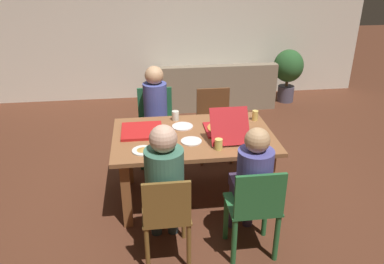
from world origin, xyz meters
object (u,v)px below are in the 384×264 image
at_px(person_1, 164,180).
at_px(drinking_glass_1, 219,144).
at_px(chair_2, 156,120).
at_px(chair_0, 254,209).
at_px(drinking_glass_2, 255,115).
at_px(pizza_box_1, 142,131).
at_px(plate_0, 260,140).
at_px(chair_3, 214,119).
at_px(plate_1, 182,126).
at_px(dining_table, 193,144).
at_px(plate_2, 191,141).
at_px(pizza_box_0, 224,128).
at_px(chair_1, 166,214).
at_px(person_2, 156,109).
at_px(potted_plant, 288,70).
at_px(person_0, 252,178).
at_px(drinking_glass_0, 175,116).
at_px(plate_3, 143,150).
at_px(couch, 212,90).

distance_m(person_1, drinking_glass_1, 0.71).
relative_size(chair_2, drinking_glass_1, 8.80).
xyz_separation_m(chair_0, drinking_glass_2, (0.33, 1.23, 0.33)).
height_order(pizza_box_1, plate_0, same).
xyz_separation_m(pizza_box_1, drinking_glass_1, (0.71, -0.48, 0.04)).
xyz_separation_m(chair_3, plate_1, (-0.48, -0.73, 0.25)).
height_order(dining_table, plate_2, plate_2).
bearing_deg(plate_2, pizza_box_1, 148.77).
distance_m(pizza_box_0, drinking_glass_2, 0.49).
bearing_deg(chair_1, plate_1, 77.28).
height_order(person_2, potted_plant, person_2).
xyz_separation_m(person_0, drinking_glass_0, (-0.54, 1.20, 0.10)).
bearing_deg(potted_plant, chair_3, -131.88).
bearing_deg(plate_3, drinking_glass_0, 62.11).
xyz_separation_m(chair_2, drinking_glass_1, (0.54, -1.30, 0.28)).
relative_size(drinking_glass_2, potted_plant, 0.12).
bearing_deg(pizza_box_1, person_0, -45.65).
relative_size(chair_2, pizza_box_0, 1.56).
bearing_deg(drinking_glass_1, drinking_glass_0, 114.44).
relative_size(chair_0, potted_plant, 0.95).
xyz_separation_m(dining_table, plate_3, (-0.51, -0.30, 0.12)).
relative_size(plate_0, plate_2, 0.97).
bearing_deg(drinking_glass_0, plate_1, -73.71).
xyz_separation_m(dining_table, pizza_box_0, (0.32, 0.01, 0.16)).
relative_size(person_2, pizza_box_0, 2.12).
height_order(pizza_box_1, couch, pizza_box_1).
bearing_deg(plate_2, plate_0, -5.86).
bearing_deg(couch, person_2, -118.10).
xyz_separation_m(person_2, chair_3, (0.74, 0.14, -0.23)).
distance_m(chair_0, couch, 3.72).
xyz_separation_m(chair_0, person_1, (-0.74, 0.15, 0.26)).
relative_size(dining_table, drinking_glass_2, 14.63).
height_order(plate_3, drinking_glass_0, drinking_glass_0).
bearing_deg(person_0, chair_3, 90.00).
height_order(pizza_box_1, plate_3, same).
relative_size(person_1, pizza_box_0, 2.13).
relative_size(plate_2, couch, 0.10).
relative_size(chair_0, chair_2, 0.96).
height_order(chair_3, drinking_glass_0, chair_3).
height_order(person_0, couch, person_0).
distance_m(chair_0, drinking_glass_1, 0.71).
distance_m(chair_0, potted_plant, 4.07).
relative_size(chair_1, pizza_box_1, 2.11).
xyz_separation_m(drinking_glass_1, drinking_glass_2, (0.53, 0.63, 0.00)).
height_order(chair_0, drinking_glass_1, chair_0).
height_order(chair_0, drinking_glass_2, chair_0).
distance_m(chair_1, plate_3, 0.72).
relative_size(person_1, plate_0, 6.25).
relative_size(chair_1, drinking_glass_2, 7.92).
distance_m(chair_2, plate_1, 0.82).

